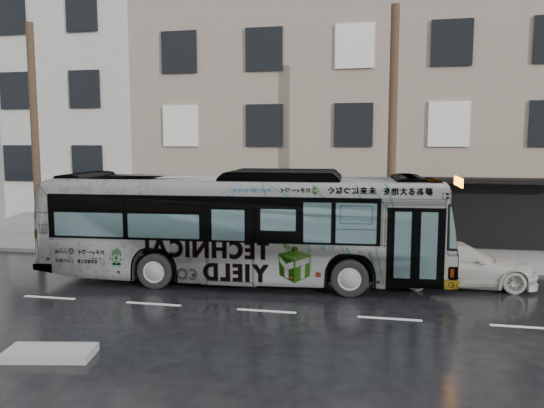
{
  "coord_description": "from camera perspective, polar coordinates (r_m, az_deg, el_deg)",
  "views": [
    {
      "loc": [
        5.99,
        -15.86,
        4.43
      ],
      "look_at": [
        2.36,
        2.5,
        2.29
      ],
      "focal_mm": 35.0,
      "sensor_mm": 36.0,
      "label": 1
    }
  ],
  "objects": [
    {
      "name": "slush_pile",
      "position": [
        12.35,
        -22.79,
        -14.56
      ],
      "size": [
        1.92,
        1.11,
        0.18
      ],
      "primitive_type": "cube",
      "rotation": [
        0.0,
        0.0,
        0.18
      ],
      "color": "gray",
      "rests_on": "ground"
    },
    {
      "name": "sign_post",
      "position": [
        19.47,
        15.8,
        -2.82
      ],
      "size": [
        0.06,
        0.06,
        2.4
      ],
      "primitive_type": "cylinder",
      "color": "slate",
      "rests_on": "sidewalk"
    },
    {
      "name": "building_taupe",
      "position": [
        28.59,
        9.3,
        8.59
      ],
      "size": [
        20.0,
        12.0,
        11.0
      ],
      "primitive_type": "cube",
      "color": "gray",
      "rests_on": "ground"
    },
    {
      "name": "utility_pole_rear",
      "position": [
        23.43,
        -24.14,
        6.51
      ],
      "size": [
        0.3,
        0.3,
        9.0
      ],
      "primitive_type": "cylinder",
      "color": "#453222",
      "rests_on": "sidewalk"
    },
    {
      "name": "bus",
      "position": [
        17.05,
        -3.08,
        -2.37
      ],
      "size": [
        13.02,
        3.67,
        3.59
      ],
      "primitive_type": "imported",
      "rotation": [
        0.0,
        0.0,
        1.62
      ],
      "color": "#B2B2B2",
      "rests_on": "ground"
    },
    {
      "name": "ground",
      "position": [
        17.52,
        -9.3,
        -8.2
      ],
      "size": [
        120.0,
        120.0,
        0.0
      ],
      "primitive_type": "plane",
      "color": "black",
      "rests_on": "ground"
    },
    {
      "name": "white_sedan",
      "position": [
        17.66,
        19.27,
        -6.09
      ],
      "size": [
        4.82,
        2.21,
        1.36
      ],
      "primitive_type": "imported",
      "rotation": [
        0.0,
        0.0,
        1.64
      ],
      "color": "beige",
      "rests_on": "ground"
    },
    {
      "name": "utility_pole_front",
      "position": [
        19.16,
        12.8,
        7.03
      ],
      "size": [
        0.3,
        0.3,
        9.0
      ],
      "primitive_type": "cylinder",
      "color": "#453222",
      "rests_on": "sidewalk"
    },
    {
      "name": "sidewalk",
      "position": [
        22.04,
        -4.84,
        -4.89
      ],
      "size": [
        90.0,
        3.6,
        0.15
      ],
      "primitive_type": "cube",
      "color": "gray",
      "rests_on": "ground"
    }
  ]
}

